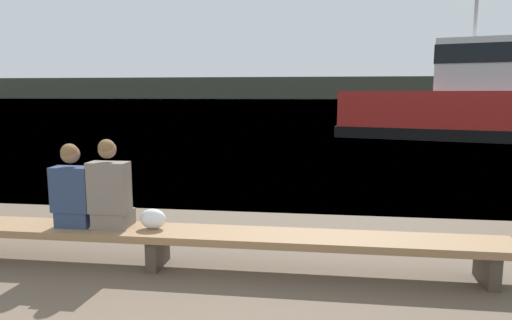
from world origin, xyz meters
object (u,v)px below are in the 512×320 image
Objects in this scene: person_left at (73,191)px; person_right at (110,190)px; tugboat_red at (468,108)px; bench_main at (157,236)px; shopping_bag at (153,219)px.

person_right is (0.43, -0.00, 0.02)m from person_left.
tugboat_red is (8.46, 15.31, 0.45)m from person_right.
person_right is at bearing 166.92° from tugboat_red.
person_right reaches higher than bench_main.
person_right is at bearing -177.08° from shopping_bag.
person_left is at bearing 165.69° from tugboat_red.
tugboat_red reaches higher than person_right.
person_left reaches higher than shopping_bag.
person_left is 3.18× the size of shopping_bag.
person_left is 17.71m from tugboat_red.
bench_main is at bearing 0.05° from person_right.
person_right is 17.50m from tugboat_red.
shopping_bag is at bearing 156.53° from bench_main.
person_left reaches higher than bench_main.
person_left is at bearing 179.89° from person_right.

